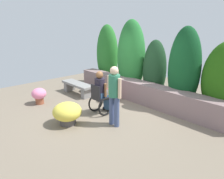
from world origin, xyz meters
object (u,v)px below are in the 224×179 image
stone_bench (78,87)px  person_standing_companion (114,92)px  flower_pot_purple_near (67,113)px  person_in_wheelchair (101,94)px  flower_pot_terracotta_by_wall (39,95)px  flower_pot_red_accent (110,93)px

stone_bench → person_standing_companion: bearing=-14.1°
person_standing_companion → flower_pot_purple_near: person_standing_companion is taller
person_in_wheelchair → flower_pot_terracotta_by_wall: size_ratio=2.39×
stone_bench → flower_pot_purple_near: size_ratio=1.99×
person_standing_companion → flower_pot_purple_near: size_ratio=2.07×
stone_bench → flower_pot_red_accent: (1.49, 0.35, 0.02)m
person_standing_companion → flower_pot_purple_near: bearing=-145.9°
stone_bench → flower_pot_purple_near: bearing=-38.9°
person_standing_companion → flower_pot_purple_near: 1.41m
person_in_wheelchair → flower_pot_terracotta_by_wall: 2.33m
flower_pot_purple_near → flower_pot_terracotta_by_wall: bearing=176.6°
person_in_wheelchair → stone_bench: bearing=174.9°
flower_pot_terracotta_by_wall → flower_pot_red_accent: flower_pot_terracotta_by_wall is taller
flower_pot_terracotta_by_wall → flower_pot_red_accent: size_ratio=1.09×
person_standing_companion → flower_pot_terracotta_by_wall: 3.09m
stone_bench → person_in_wheelchair: bearing=-12.9°
flower_pot_purple_near → flower_pot_terracotta_by_wall: (-2.01, 0.12, -0.01)m
person_standing_companion → flower_pot_red_accent: size_ratio=3.19×
flower_pot_purple_near → flower_pot_terracotta_by_wall: 2.01m
flower_pot_red_accent → flower_pot_purple_near: bearing=-75.7°
person_in_wheelchair → flower_pot_red_accent: size_ratio=2.60×
stone_bench → flower_pot_terracotta_by_wall: 1.57m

